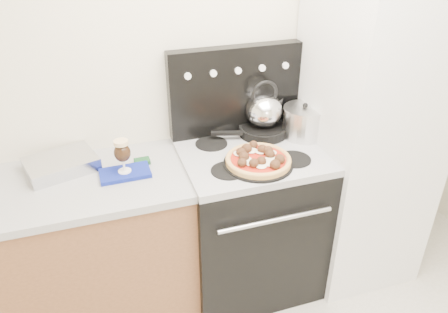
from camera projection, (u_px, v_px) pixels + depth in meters
name	position (u px, v px, depth m)	size (l,w,h in m)	color
room_shell	(328.00, 192.00, 1.44)	(3.52, 3.01, 2.52)	beige
base_cabinet	(53.00, 261.00, 2.32)	(1.45, 0.60, 0.86)	brown
countertop	(35.00, 191.00, 2.10)	(1.48, 0.63, 0.04)	#A6A6A8
stove_body	(249.00, 222.00, 2.59)	(0.76, 0.65, 0.88)	black
cooktop	(251.00, 155.00, 2.36)	(0.76, 0.65, 0.04)	#ADADB2
backguard	(235.00, 90.00, 2.46)	(0.76, 0.08, 0.50)	black
fridge	(367.00, 131.00, 2.51)	(0.64, 0.68, 1.90)	silver
foil_sheet	(61.00, 164.00, 2.21)	(0.34, 0.25, 0.07)	white
oven_mitt	(125.00, 173.00, 2.18)	(0.25, 0.14, 0.02)	navy
beer_glass	(123.00, 156.00, 2.13)	(0.08, 0.08, 0.18)	black
pizza_pan	(258.00, 164.00, 2.23)	(0.36, 0.36, 0.01)	black
pizza	(258.00, 159.00, 2.22)	(0.33, 0.33, 0.05)	tan
skillet	(263.00, 130.00, 2.52)	(0.28, 0.28, 0.05)	black
tea_kettle	(264.00, 108.00, 2.45)	(0.21, 0.21, 0.23)	silver
stock_pot	(304.00, 123.00, 2.47)	(0.23, 0.23, 0.17)	silver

